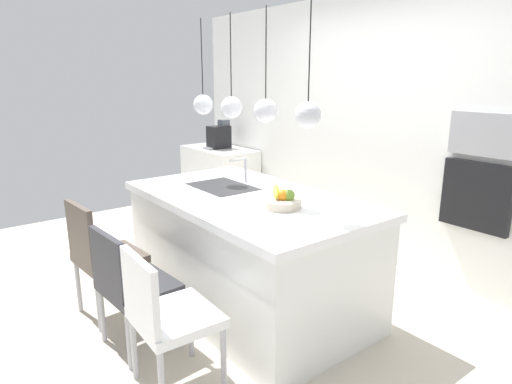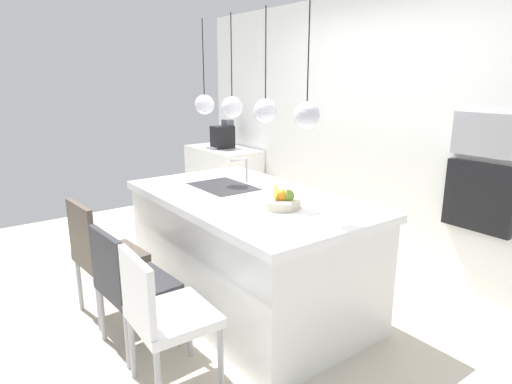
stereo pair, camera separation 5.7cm
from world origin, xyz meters
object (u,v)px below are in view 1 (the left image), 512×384
at_px(chair_far, 165,313).
at_px(chair_near, 101,253).
at_px(coffee_machine, 219,136).
at_px(oven, 477,196).
at_px(fruit_bowl, 283,201).
at_px(microwave, 485,134).
at_px(chair_middle, 129,282).

bearing_deg(chair_far, chair_near, -179.78).
xyz_separation_m(coffee_machine, oven, (3.38, 0.30, -0.15)).
bearing_deg(fruit_bowl, oven, 69.62).
xyz_separation_m(coffee_machine, microwave, (3.38, 0.30, 0.35)).
bearing_deg(chair_far, microwave, 79.99).
relative_size(oven, chair_far, 0.64).
xyz_separation_m(fruit_bowl, coffee_machine, (-2.79, 1.28, 0.05)).
bearing_deg(chair_middle, coffee_machine, 136.61).
bearing_deg(chair_near, fruit_bowl, 46.74).
relative_size(fruit_bowl, coffee_machine, 0.72).
relative_size(fruit_bowl, chair_middle, 0.32).
distance_m(oven, chair_middle, 2.77).
bearing_deg(coffee_machine, chair_near, -50.69).
distance_m(fruit_bowl, chair_near, 1.43).
bearing_deg(oven, fruit_bowl, -110.38).
distance_m(microwave, oven, 0.50).
height_order(coffee_machine, oven, coffee_machine).
xyz_separation_m(fruit_bowl, chair_middle, (-0.40, -0.99, -0.48)).
distance_m(chair_near, chair_far, 1.07).
bearing_deg(coffee_machine, chair_far, -37.76).
bearing_deg(coffee_machine, chair_middle, -43.39).
bearing_deg(microwave, coffee_machine, -174.98).
height_order(oven, chair_far, oven).
bearing_deg(chair_middle, microwave, 69.05).
distance_m(oven, chair_near, 3.01).
relative_size(chair_near, chair_far, 1.05).
relative_size(fruit_bowl, oven, 0.49).
distance_m(coffee_machine, oven, 3.40).
xyz_separation_m(chair_middle, chair_far, (0.53, -0.00, 0.02)).
distance_m(microwave, chair_far, 2.74).
height_order(fruit_bowl, oven, oven).
height_order(chair_middle, chair_far, chair_far).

